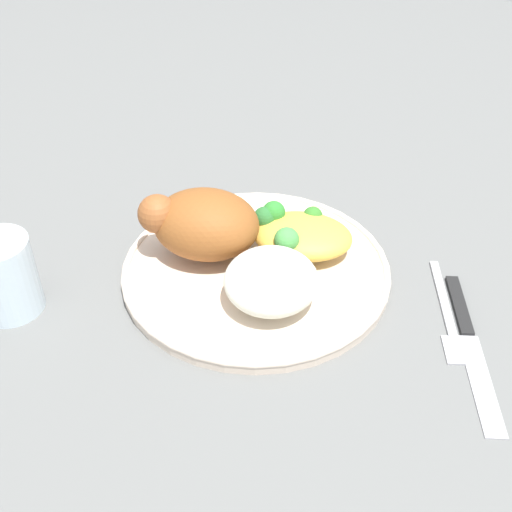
# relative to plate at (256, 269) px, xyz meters

# --- Properties ---
(ground_plane) EXTENTS (2.00, 2.00, 0.00)m
(ground_plane) POSITION_rel_plate_xyz_m (0.00, 0.00, -0.01)
(ground_plane) COLOR slate
(plate) EXTENTS (0.27, 0.27, 0.01)m
(plate) POSITION_rel_plate_xyz_m (0.00, 0.00, 0.00)
(plate) COLOR beige
(plate) RESTS_ON ground_plane
(roasted_chicken) EXTENTS (0.12, 0.09, 0.07)m
(roasted_chicken) POSITION_rel_plate_xyz_m (0.06, -0.01, 0.04)
(roasted_chicken) COLOR brown
(roasted_chicken) RESTS_ON plate
(rice_pile) EXTENTS (0.09, 0.09, 0.05)m
(rice_pile) POSITION_rel_plate_xyz_m (-0.02, 0.05, 0.03)
(rice_pile) COLOR silver
(rice_pile) RESTS_ON plate
(mac_cheese_with_broccoli) EXTENTS (0.10, 0.08, 0.04)m
(mac_cheese_with_broccoli) POSITION_rel_plate_xyz_m (-0.04, -0.04, 0.02)
(mac_cheese_with_broccoli) COLOR gold
(mac_cheese_with_broccoli) RESTS_ON plate
(fork) EXTENTS (0.04, 0.14, 0.01)m
(fork) POSITION_rel_plate_xyz_m (-0.19, 0.02, -0.00)
(fork) COLOR #B2B2B7
(fork) RESTS_ON ground_plane
(knife) EXTENTS (0.04, 0.19, 0.01)m
(knife) POSITION_rel_plate_xyz_m (-0.20, 0.05, -0.00)
(knife) COLOR black
(knife) RESTS_ON ground_plane
(water_glass) EXTENTS (0.06, 0.06, 0.08)m
(water_glass) POSITION_rel_plate_xyz_m (0.22, 0.09, 0.03)
(water_glass) COLOR silver
(water_glass) RESTS_ON ground_plane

